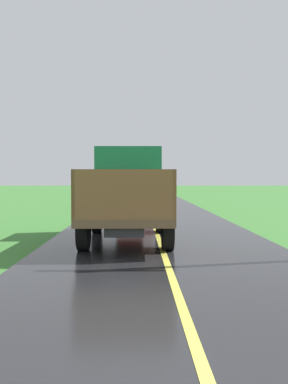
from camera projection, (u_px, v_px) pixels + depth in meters
name	position (u px, v px, depth m)	size (l,w,h in m)	color
banana_truck_near	(128.00, 192.00, 12.75)	(2.38, 5.82, 2.80)	#2D2D30
banana_truck_far	(136.00, 184.00, 28.46)	(2.38, 5.81, 2.80)	#2D2D30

